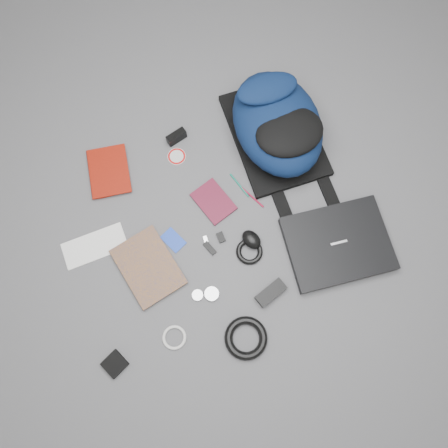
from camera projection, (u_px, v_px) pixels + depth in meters
name	position (u px, v px, depth m)	size (l,w,h in m)	color
ground	(224.00, 225.00, 1.76)	(4.00, 4.00, 0.00)	#4F4F51
backpack	(277.00, 123.00, 1.77)	(0.37, 0.54, 0.22)	black
laptop	(338.00, 244.00, 1.72)	(0.40, 0.31, 0.04)	black
textbook_red	(89.00, 175.00, 1.81)	(0.16, 0.22, 0.02)	maroon
comic_book	(126.00, 281.00, 1.69)	(0.20, 0.28, 0.02)	orange
envelope	(95.00, 246.00, 1.74)	(0.25, 0.11, 0.00)	white
dvd_case	(214.00, 202.00, 1.78)	(0.12, 0.17, 0.01)	#480D1D
compact_camera	(176.00, 137.00, 1.85)	(0.09, 0.03, 0.05)	black
sticker_disc	(177.00, 156.00, 1.85)	(0.08, 0.08, 0.00)	silver
pen_teal	(239.00, 185.00, 1.81)	(0.01, 0.01, 0.13)	#0C6E56
pen_red	(252.00, 197.00, 1.79)	(0.01, 0.01, 0.12)	maroon
id_badge	(173.00, 240.00, 1.74)	(0.06, 0.09, 0.00)	#173AB2
usb_black	(210.00, 248.00, 1.73)	(0.02, 0.06, 0.01)	black
usb_silver	(206.00, 241.00, 1.74)	(0.02, 0.04, 0.01)	#BBBBBE
key_fob	(221.00, 237.00, 1.74)	(0.03, 0.04, 0.01)	black
mouse	(251.00, 240.00, 1.72)	(0.06, 0.09, 0.05)	black
headphone_left	(198.00, 295.00, 1.68)	(0.04, 0.04, 0.01)	#AFAFB1
headphone_right	(212.00, 294.00, 1.68)	(0.06, 0.06, 0.01)	#B5B6B8
cable_coil	(249.00, 252.00, 1.72)	(0.11, 0.11, 0.02)	black
power_brick	(271.00, 293.00, 1.67)	(0.12, 0.05, 0.03)	black
power_cord_coil	(246.00, 338.00, 1.62)	(0.16, 0.16, 0.03)	black
pouch	(115.00, 364.00, 1.60)	(0.08, 0.08, 0.02)	black
white_cable_coil	(174.00, 337.00, 1.63)	(0.09, 0.09, 0.01)	silver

